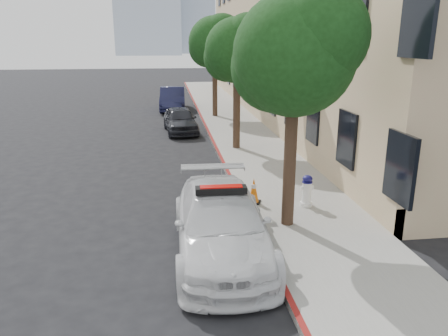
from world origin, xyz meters
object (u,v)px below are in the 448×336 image
object	(u,v)px
police_car	(221,223)
fire_hydrant	(307,191)
parked_car_far	(173,99)
traffic_cone	(254,190)
parked_car_mid	(180,120)

from	to	relation	value
police_car	fire_hydrant	xyz separation A→B (m)	(2.65, 2.18, -0.14)
parked_car_far	fire_hydrant	distance (m)	18.59
fire_hydrant	traffic_cone	xyz separation A→B (m)	(-1.40, 0.42, -0.07)
fire_hydrant	parked_car_mid	bearing A→B (deg)	103.91
fire_hydrant	parked_car_far	bearing A→B (deg)	98.61
police_car	fire_hydrant	world-z (taller)	police_car
police_car	fire_hydrant	size ratio (longest dim) A/B	5.69
parked_car_mid	fire_hydrant	distance (m)	11.44
parked_car_mid	parked_car_far	size ratio (longest dim) A/B	0.82
parked_car_far	fire_hydrant	xyz separation A→B (m)	(3.29, -18.30, -0.17)
police_car	traffic_cone	bearing A→B (deg)	66.02
police_car	traffic_cone	size ratio (longest dim) A/B	6.91
parked_car_mid	traffic_cone	xyz separation A→B (m)	(1.66, -10.60, -0.13)
police_car	fire_hydrant	distance (m)	3.43
parked_car_far	traffic_cone	size ratio (longest dim) A/B	6.29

